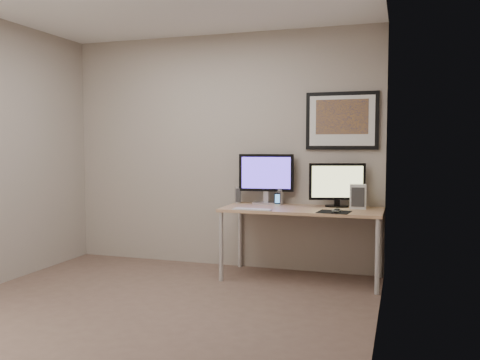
{
  "coord_description": "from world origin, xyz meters",
  "views": [
    {
      "loc": [
        1.96,
        -3.7,
        1.37
      ],
      "look_at": [
        0.42,
        1.1,
        1.02
      ],
      "focal_mm": 38.0,
      "sensor_mm": 36.0,
      "label": 1
    }
  ],
  "objects": [
    {
      "name": "phone_dock",
      "position": [
        0.71,
        1.49,
        0.8
      ],
      "size": [
        0.07,
        0.07,
        0.13
      ],
      "primitive_type": "cube",
      "rotation": [
        0.0,
        0.0,
        0.25
      ],
      "color": "black",
      "rests_on": "desk"
    },
    {
      "name": "monitor_tv",
      "position": [
        1.33,
        1.54,
        0.97
      ],
      "size": [
        0.56,
        0.2,
        0.45
      ],
      "rotation": [
        0.0,
        0.0,
        0.3
      ],
      "color": "black",
      "rests_on": "desk"
    },
    {
      "name": "speaker_left",
      "position": [
        0.25,
        1.58,
        0.82
      ],
      "size": [
        0.09,
        0.09,
        0.18
      ],
      "primitive_type": "cylinder",
      "rotation": [
        0.0,
        0.0,
        0.34
      ],
      "color": "#BCBBC1",
      "rests_on": "desk"
    },
    {
      "name": "keyboard",
      "position": [
        0.56,
        1.06,
        0.74
      ],
      "size": [
        0.39,
        0.11,
        0.01
      ],
      "primitive_type": "cube",
      "rotation": [
        0.0,
        0.0,
        -0.03
      ],
      "color": "#B7B8BC",
      "rests_on": "desk"
    },
    {
      "name": "monitor_large",
      "position": [
        0.56,
        1.59,
        1.03
      ],
      "size": [
        0.59,
        0.22,
        0.54
      ],
      "rotation": [
        0.0,
        0.0,
        0.11
      ],
      "color": "#BCBBC1",
      "rests_on": "desk"
    },
    {
      "name": "desk",
      "position": [
        1.0,
        1.35,
        0.66
      ],
      "size": [
        1.6,
        0.7,
        0.73
      ],
      "color": "#986949",
      "rests_on": "floor"
    },
    {
      "name": "framed_art",
      "position": [
        1.35,
        1.68,
        1.62
      ],
      "size": [
        0.75,
        0.04,
        0.6
      ],
      "color": "black",
      "rests_on": "room"
    },
    {
      "name": "remote",
      "position": [
        1.36,
        1.13,
        0.74
      ],
      "size": [
        0.09,
        0.18,
        0.02
      ],
      "primitive_type": "cube",
      "rotation": [
        0.0,
        0.0,
        0.25
      ],
      "color": "black",
      "rests_on": "desk"
    },
    {
      "name": "mouse",
      "position": [
        1.37,
        1.16,
        0.75
      ],
      "size": [
        0.08,
        0.11,
        0.03
      ],
      "primitive_type": "ellipsoid",
      "rotation": [
        0.0,
        0.0,
        -0.31
      ],
      "color": "black",
      "rests_on": "mousepad"
    },
    {
      "name": "mousepad",
      "position": [
        1.35,
        1.14,
        0.73
      ],
      "size": [
        0.32,
        0.29,
        0.0
      ],
      "primitive_type": "cube",
      "rotation": [
        0.0,
        0.0,
        -0.09
      ],
      "color": "black",
      "rests_on": "desk"
    },
    {
      "name": "speaker_right",
      "position": [
        0.71,
        1.62,
        0.81
      ],
      "size": [
        0.08,
        0.08,
        0.16
      ],
      "primitive_type": "cylinder",
      "rotation": [
        0.0,
        0.0,
        -0.38
      ],
      "color": "#BCBBC1",
      "rests_on": "desk"
    },
    {
      "name": "room",
      "position": [
        0.0,
        0.45,
        1.64
      ],
      "size": [
        3.6,
        3.6,
        3.6
      ],
      "color": "white",
      "rests_on": "ground"
    },
    {
      "name": "fan_unit",
      "position": [
        1.54,
        1.48,
        0.85
      ],
      "size": [
        0.17,
        0.13,
        0.25
      ],
      "primitive_type": "cube",
      "rotation": [
        0.0,
        0.0,
        0.1
      ],
      "color": "silver",
      "rests_on": "desk"
    },
    {
      "name": "floor",
      "position": [
        0.0,
        0.0,
        0.0
      ],
      "size": [
        3.6,
        3.6,
        0.0
      ],
      "primitive_type": "plane",
      "color": "brown",
      "rests_on": "ground"
    }
  ]
}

